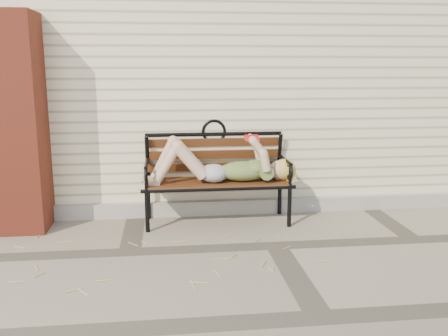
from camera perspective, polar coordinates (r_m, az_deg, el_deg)
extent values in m
plane|color=gray|center=(4.38, 6.00, -8.81)|extent=(80.00, 80.00, 0.00)
cube|color=#F5E9BF|center=(7.05, 0.83, 11.55)|extent=(8.00, 4.00, 3.00)
cube|color=#B0AA9E|center=(5.26, 3.71, -4.35)|extent=(8.00, 0.10, 0.15)
cube|color=#973522|center=(4.97, -22.81, 4.68)|extent=(0.50, 0.50, 2.00)
cylinder|color=black|center=(4.69, -8.78, -4.86)|extent=(0.04, 0.04, 0.41)
cylinder|color=black|center=(5.08, -8.63, -3.52)|extent=(0.04, 0.04, 0.41)
cylinder|color=black|center=(4.83, 7.49, -4.32)|extent=(0.04, 0.04, 0.41)
cylinder|color=black|center=(5.21, 6.39, -3.08)|extent=(0.04, 0.04, 0.41)
cube|color=#4E2C14|center=(4.85, -0.79, -1.62)|extent=(1.39, 0.45, 0.03)
cylinder|color=black|center=(4.66, -0.53, -2.43)|extent=(1.46, 0.04, 0.04)
cylinder|color=black|center=(5.05, -1.03, -1.28)|extent=(1.46, 0.04, 0.04)
torus|color=black|center=(5.07, -1.17, 4.20)|extent=(0.25, 0.03, 0.25)
ellipsoid|color=#08373E|center=(4.83, 2.25, -0.35)|extent=(0.49, 0.28, 0.19)
ellipsoid|color=#08373E|center=(4.85, 3.53, 0.05)|extent=(0.24, 0.27, 0.15)
ellipsoid|color=#AFAEB3|center=(4.80, -1.19, -0.60)|extent=(0.27, 0.31, 0.17)
sphere|color=#D2B28D|center=(4.90, 6.36, -0.25)|extent=(0.20, 0.20, 0.20)
ellipsoid|color=gold|center=(4.91, 6.88, -0.18)|extent=(0.23, 0.23, 0.21)
cube|color=red|center=(4.78, 3.15, 3.73)|extent=(0.13, 0.02, 0.02)
cube|color=white|center=(4.75, 3.22, 3.37)|extent=(0.13, 0.08, 0.05)
cube|color=white|center=(4.82, 3.07, 3.50)|extent=(0.13, 0.08, 0.05)
cube|color=red|center=(4.75, 3.23, 3.41)|extent=(0.14, 0.09, 0.05)
cube|color=red|center=(4.83, 3.06, 3.55)|extent=(0.14, 0.09, 0.05)
cylinder|color=tan|center=(4.60, -9.71, -7.83)|extent=(0.14, 0.09, 0.01)
cylinder|color=tan|center=(3.57, 13.73, -14.01)|extent=(0.01, 0.16, 0.01)
cylinder|color=tan|center=(3.78, -3.56, -12.18)|extent=(0.09, 0.14, 0.01)
cylinder|color=tan|center=(3.96, 6.54, -11.06)|extent=(0.10, 0.07, 0.01)
cylinder|color=tan|center=(4.32, 3.14, -8.97)|extent=(0.05, 0.13, 0.01)
cylinder|color=tan|center=(3.94, 2.45, -11.12)|extent=(0.10, 0.12, 0.01)
cylinder|color=tan|center=(4.19, 9.72, -9.84)|extent=(0.09, 0.01, 0.01)
cylinder|color=tan|center=(4.40, -16.21, -9.10)|extent=(0.16, 0.04, 0.01)
cylinder|color=tan|center=(4.90, -21.10, -7.24)|extent=(0.05, 0.10, 0.01)
cylinder|color=tan|center=(4.10, -4.08, -10.19)|extent=(0.10, 0.03, 0.01)
cylinder|color=tan|center=(4.16, -19.05, -10.51)|extent=(0.09, 0.11, 0.01)
cylinder|color=tan|center=(3.41, 9.30, -15.10)|extent=(0.13, 0.06, 0.01)
cylinder|color=tan|center=(3.66, 12.17, -13.24)|extent=(0.11, 0.07, 0.01)
cylinder|color=tan|center=(4.72, 5.27, -7.17)|extent=(0.08, 0.08, 0.01)
cylinder|color=tan|center=(4.65, -23.33, -8.45)|extent=(0.02, 0.12, 0.01)
cylinder|color=tan|center=(4.17, -11.80, -10.04)|extent=(0.11, 0.10, 0.01)
cylinder|color=tan|center=(4.25, -14.11, -9.72)|extent=(0.06, 0.10, 0.01)
cylinder|color=tan|center=(4.64, -3.55, -7.48)|extent=(0.15, 0.04, 0.01)
cylinder|color=tan|center=(3.77, -19.48, -12.95)|extent=(0.06, 0.15, 0.01)
cylinder|color=tan|center=(4.37, -20.46, -9.54)|extent=(0.05, 0.10, 0.01)
cylinder|color=tan|center=(4.15, 3.72, -9.88)|extent=(0.08, 0.12, 0.01)
cylinder|color=tan|center=(4.09, 3.40, -10.21)|extent=(0.07, 0.11, 0.01)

